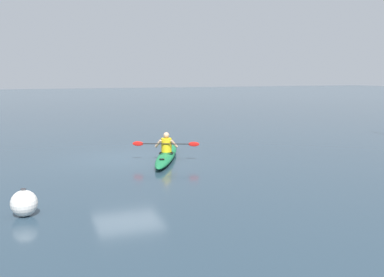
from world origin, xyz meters
TOP-DOWN VIEW (x-y plane):
  - ground_plane at (0.00, 0.00)m, footprint 160.00×160.00m
  - kayak at (-1.31, 0.76)m, footprint 2.40×4.45m
  - kayaker at (-1.29, 0.81)m, footprint 2.23×1.02m
  - mooring_buoy_orange_mid at (3.58, 5.86)m, footprint 0.59×0.59m

SIDE VIEW (x-z plane):
  - ground_plane at x=0.00m, z-range 0.00..0.00m
  - kayak at x=-1.31m, z-range 0.00..0.30m
  - mooring_buoy_orange_mid at x=3.58m, z-range -0.02..0.61m
  - kayaker at x=-1.29m, z-range 0.23..0.95m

